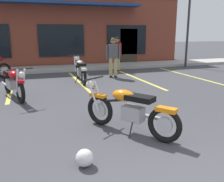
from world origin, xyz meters
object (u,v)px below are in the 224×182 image
at_px(person_in_black_shirt, 113,55).
at_px(parking_lot_lamp_post, 190,10).
at_px(person_by_back_row, 117,52).
at_px(motorcycle_silver_naked, 13,83).
at_px(motorcycle_blue_standard, 80,70).
at_px(helmet_on_pavement, 85,158).
at_px(motorcycle_foreground_classic, 128,109).

relative_size(person_in_black_shirt, parking_lot_lamp_post, 0.36).
height_order(person_by_back_row, parking_lot_lamp_post, parking_lot_lamp_post).
bearing_deg(motorcycle_silver_naked, parking_lot_lamp_post, 24.80).
height_order(motorcycle_blue_standard, helmet_on_pavement, motorcycle_blue_standard).
distance_m(person_by_back_row, parking_lot_lamp_post, 4.72).
relative_size(motorcycle_foreground_classic, helmet_on_pavement, 7.02).
bearing_deg(person_by_back_row, parking_lot_lamp_post, 2.36).
bearing_deg(person_by_back_row, motorcycle_foreground_classic, -108.54).
height_order(person_by_back_row, helmet_on_pavement, person_by_back_row).
distance_m(motorcycle_foreground_classic, parking_lot_lamp_post, 10.44).
xyz_separation_m(motorcycle_silver_naked, parking_lot_lamp_post, (8.89, 4.11, 2.59)).
relative_size(person_by_back_row, parking_lot_lamp_post, 0.36).
bearing_deg(person_in_black_shirt, motorcycle_blue_standard, -161.40).
relative_size(motorcycle_silver_naked, parking_lot_lamp_post, 0.44).
distance_m(helmet_on_pavement, parking_lot_lamp_post, 11.90).
bearing_deg(motorcycle_foreground_classic, motorcycle_silver_naked, 122.16).
bearing_deg(motorcycle_blue_standard, parking_lot_lamp_post, 19.66).
distance_m(person_in_black_shirt, person_by_back_row, 1.82).
distance_m(motorcycle_foreground_classic, person_in_black_shirt, 6.02).
relative_size(motorcycle_foreground_classic, person_by_back_row, 1.09).
xyz_separation_m(motorcycle_foreground_classic, motorcycle_blue_standard, (0.18, 5.24, 0.00)).
bearing_deg(person_by_back_row, motorcycle_silver_naked, -139.87).
relative_size(motorcycle_silver_naked, helmet_on_pavement, 7.91).
bearing_deg(motorcycle_foreground_classic, motorcycle_blue_standard, 88.05).
xyz_separation_m(person_by_back_row, helmet_on_pavement, (-3.55, -8.35, -0.82)).
bearing_deg(motorcycle_foreground_classic, person_by_back_row, 71.46).
bearing_deg(motorcycle_silver_naked, helmet_on_pavement, -75.88).
bearing_deg(person_in_black_shirt, person_by_back_row, 64.53).
height_order(motorcycle_foreground_classic, person_by_back_row, person_by_back_row).
bearing_deg(motorcycle_blue_standard, person_in_black_shirt, 18.60).
xyz_separation_m(motorcycle_silver_naked, motorcycle_blue_standard, (2.36, 1.78, 0.00)).
height_order(motorcycle_foreground_classic, person_in_black_shirt, person_in_black_shirt).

